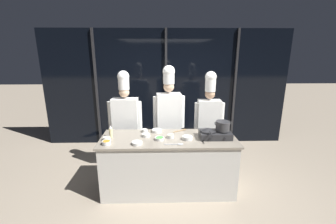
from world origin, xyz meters
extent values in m
plane|color=gray|center=(0.00, 0.00, 0.00)|extent=(24.00, 24.00, 0.00)
cube|color=black|center=(0.00, 1.98, 1.35)|extent=(5.72, 0.04, 2.70)
cube|color=#232326|center=(-1.62, 1.93, 1.35)|extent=(0.05, 0.05, 2.70)
cube|color=#232326|center=(0.00, 1.93, 1.35)|extent=(0.05, 0.05, 2.70)
cube|color=#232326|center=(1.62, 1.93, 1.35)|extent=(0.05, 0.05, 2.70)
cube|color=beige|center=(0.00, 0.00, 0.44)|extent=(2.06, 0.76, 0.87)
cube|color=gray|center=(0.00, 0.00, 0.89)|extent=(2.12, 0.80, 0.03)
cube|color=#28282B|center=(0.73, -0.01, 0.95)|extent=(0.48, 0.31, 0.10)
cylinder|color=black|center=(0.62, -0.01, 1.01)|extent=(0.19, 0.19, 0.01)
cylinder|color=black|center=(0.62, -0.18, 0.95)|extent=(0.03, 0.01, 0.03)
cylinder|color=black|center=(0.84, -0.01, 1.01)|extent=(0.19, 0.19, 0.01)
cylinder|color=black|center=(0.84, -0.18, 0.95)|extent=(0.03, 0.01, 0.03)
cylinder|color=#232326|center=(0.62, -0.01, 1.02)|extent=(0.24, 0.24, 0.01)
cone|color=#232326|center=(0.62, -0.01, 1.04)|extent=(0.25, 0.25, 0.05)
cylinder|color=black|center=(0.62, -0.23, 1.05)|extent=(0.02, 0.19, 0.02)
cylinder|color=#333335|center=(0.84, -0.01, 1.09)|extent=(0.21, 0.21, 0.15)
torus|color=#333335|center=(0.84, -0.01, 1.16)|extent=(0.22, 0.22, 0.01)
torus|color=#333335|center=(0.72, -0.01, 1.14)|extent=(0.01, 0.05, 0.05)
torus|color=#333335|center=(0.96, -0.01, 1.14)|extent=(0.01, 0.05, 0.05)
cylinder|color=beige|center=(-0.90, 0.04, 0.98)|extent=(0.05, 0.05, 0.15)
cone|color=white|center=(-0.90, 0.04, 1.07)|extent=(0.05, 0.05, 0.04)
cylinder|color=white|center=(-0.14, -0.08, 0.92)|extent=(0.14, 0.14, 0.04)
torus|color=white|center=(-0.14, -0.08, 0.94)|extent=(0.14, 0.14, 0.01)
cylinder|color=#4C9E47|center=(-0.14, -0.08, 0.93)|extent=(0.12, 0.12, 0.02)
cylinder|color=white|center=(0.04, -0.01, 0.93)|extent=(0.10, 0.10, 0.05)
torus|color=white|center=(0.04, -0.01, 0.95)|extent=(0.11, 0.11, 0.01)
cylinder|color=#E0C689|center=(0.04, -0.01, 0.94)|extent=(0.09, 0.09, 0.03)
cylinder|color=white|center=(0.29, -0.08, 0.93)|extent=(0.16, 0.16, 0.05)
torus|color=white|center=(0.29, -0.08, 0.95)|extent=(0.16, 0.16, 0.01)
cylinder|color=silver|center=(0.29, -0.08, 0.94)|extent=(0.13, 0.13, 0.03)
cylinder|color=white|center=(-0.35, 0.07, 0.92)|extent=(0.13, 0.13, 0.04)
torus|color=white|center=(-0.35, 0.07, 0.94)|extent=(0.14, 0.14, 0.01)
cylinder|color=beige|center=(-0.35, 0.07, 0.93)|extent=(0.11, 0.11, 0.02)
cylinder|color=white|center=(-0.19, 0.27, 0.92)|extent=(0.17, 0.17, 0.04)
torus|color=white|center=(-0.19, 0.27, 0.94)|extent=(0.17, 0.17, 0.01)
cylinder|color=silver|center=(-0.19, 0.27, 0.93)|extent=(0.14, 0.14, 0.02)
cylinder|color=white|center=(-0.94, -0.09, 0.93)|extent=(0.11, 0.11, 0.05)
torus|color=white|center=(-0.94, -0.09, 0.95)|extent=(0.11, 0.11, 0.01)
cylinder|color=beige|center=(-0.94, -0.09, 0.94)|extent=(0.09, 0.09, 0.03)
cylinder|color=white|center=(-0.46, -0.24, 0.92)|extent=(0.16, 0.16, 0.04)
torus|color=white|center=(-0.46, -0.24, 0.94)|extent=(0.16, 0.16, 0.01)
cylinder|color=white|center=(-0.46, -0.24, 0.93)|extent=(0.13, 0.13, 0.02)
cylinder|color=white|center=(-0.91, -0.23, 0.93)|extent=(0.13, 0.13, 0.05)
torus|color=white|center=(-0.91, -0.23, 0.95)|extent=(0.13, 0.13, 0.01)
cylinder|color=orange|center=(-0.91, -0.23, 0.94)|extent=(0.10, 0.10, 0.03)
cylinder|color=white|center=(-0.39, 0.27, 0.92)|extent=(0.10, 0.10, 0.05)
torus|color=white|center=(-0.39, 0.27, 0.95)|extent=(0.10, 0.10, 0.01)
cylinder|color=silver|center=(-0.39, 0.27, 0.94)|extent=(0.08, 0.08, 0.03)
cube|color=#B2B5BA|center=(0.03, -0.27, 0.91)|extent=(0.19, 0.02, 0.01)
ellipsoid|color=#B2B5BA|center=(0.17, -0.27, 0.91)|extent=(0.09, 0.06, 0.02)
cube|color=olive|center=(0.17, 0.28, 0.91)|extent=(0.16, 0.10, 0.01)
ellipsoid|color=olive|center=(0.28, 0.35, 0.91)|extent=(0.10, 0.09, 0.02)
cylinder|color=#2D3856|center=(-0.64, 0.67, 0.38)|extent=(0.12, 0.12, 0.77)
cylinder|color=#2D3856|center=(-0.90, 0.67, 0.38)|extent=(0.12, 0.12, 0.77)
cube|color=white|center=(-0.77, 0.67, 1.08)|extent=(0.47, 0.25, 0.62)
cylinder|color=white|center=(-0.51, 0.63, 1.06)|extent=(0.09, 0.09, 0.57)
cylinder|color=white|center=(-1.03, 0.64, 1.06)|extent=(0.09, 0.09, 0.57)
sphere|color=beige|center=(-0.77, 0.67, 1.50)|extent=(0.18, 0.18, 0.18)
cylinder|color=white|center=(-0.77, 0.67, 1.67)|extent=(0.19, 0.19, 0.23)
sphere|color=white|center=(-0.77, 0.67, 1.78)|extent=(0.21, 0.21, 0.21)
cylinder|color=#4C4C51|center=(0.15, 0.74, 0.41)|extent=(0.11, 0.11, 0.81)
cylinder|color=#4C4C51|center=(-0.09, 0.71, 0.41)|extent=(0.11, 0.11, 0.81)
cube|color=white|center=(0.03, 0.73, 1.14)|extent=(0.46, 0.28, 0.66)
cylinder|color=white|center=(0.28, 0.72, 1.12)|extent=(0.09, 0.09, 0.60)
cylinder|color=white|center=(-0.22, 0.66, 1.12)|extent=(0.09, 0.09, 0.60)
sphere|color=beige|center=(0.03, 0.73, 1.59)|extent=(0.19, 0.19, 0.19)
cylinder|color=white|center=(0.03, 0.73, 1.75)|extent=(0.20, 0.20, 0.22)
sphere|color=white|center=(0.03, 0.73, 1.86)|extent=(0.22, 0.22, 0.22)
cylinder|color=#232326|center=(0.88, 0.68, 0.37)|extent=(0.11, 0.11, 0.75)
cylinder|color=#232326|center=(0.65, 0.68, 0.37)|extent=(0.11, 0.11, 0.75)
cube|color=white|center=(0.77, 0.68, 1.05)|extent=(0.42, 0.22, 0.60)
cylinder|color=white|center=(1.00, 0.64, 1.03)|extent=(0.08, 0.08, 0.56)
cylinder|color=white|center=(0.54, 0.65, 1.03)|extent=(0.08, 0.08, 0.56)
sphere|color=tan|center=(0.77, 0.68, 1.46)|extent=(0.18, 0.18, 0.18)
cylinder|color=white|center=(0.77, 0.68, 1.64)|extent=(0.19, 0.19, 0.26)
sphere|color=white|center=(0.77, 0.68, 1.77)|extent=(0.20, 0.20, 0.20)
camera|label=1|loc=(-0.09, -3.28, 2.22)|focal=24.00mm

